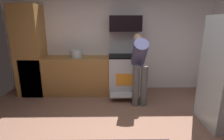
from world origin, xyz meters
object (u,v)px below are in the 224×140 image
Objects in this scene: oven_range at (125,73)px; microwave at (125,24)px; person_cook at (139,63)px; stock_pot at (76,54)px.

microwave is at bearing 90.00° from oven_range.
oven_range reaches higher than person_cook.
person_cook is at bearing -21.76° from stock_pot.
microwave is at bearing 111.93° from person_cook.
microwave is (-0.00, 0.09, 1.18)m from oven_range.
person_cook is (0.26, -0.55, 0.38)m from oven_range.
microwave reaches higher than stock_pot.
stock_pot is (-1.16, 0.01, 0.48)m from oven_range.
oven_range is 2.04× the size of microwave.
person_cook is (0.26, -0.65, -0.80)m from microwave.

